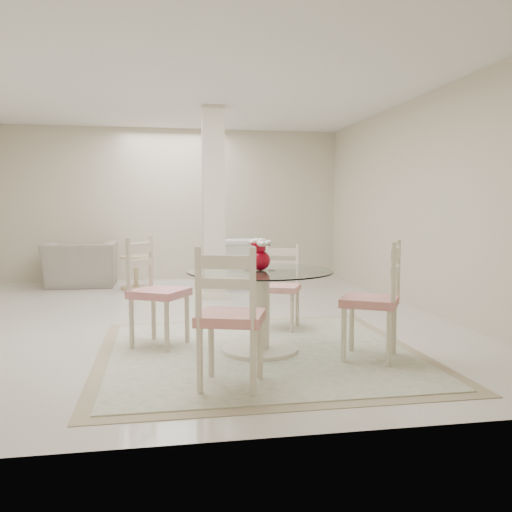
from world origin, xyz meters
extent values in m
plane|color=silver|center=(0.00, 0.00, 0.00)|extent=(7.00, 7.00, 0.00)
cube|color=beige|center=(0.00, 3.50, 1.35)|extent=(6.00, 0.02, 2.70)
cube|color=beige|center=(0.00, -3.50, 1.35)|extent=(6.00, 0.02, 2.70)
cube|color=beige|center=(3.00, 0.00, 1.35)|extent=(0.02, 7.00, 2.70)
cube|color=white|center=(0.00, 0.00, 2.70)|extent=(6.00, 7.00, 0.02)
cube|color=beige|center=(0.50, 1.30, 1.35)|extent=(0.30, 0.30, 2.70)
cube|color=tan|center=(0.61, -1.73, 0.00)|extent=(2.83, 2.83, 0.01)
cube|color=beige|center=(0.61, -1.73, 0.01)|extent=(2.59, 2.59, 0.01)
cylinder|color=#F0E7C5|center=(0.61, -1.73, 0.02)|extent=(0.67, 0.67, 0.05)
cylinder|color=#F0E7C5|center=(0.61, -1.73, 0.39)|extent=(0.17, 0.17, 0.69)
cylinder|color=#F0E7C5|center=(0.61, -1.73, 0.72)|extent=(0.28, 0.28, 0.03)
cylinder|color=white|center=(0.61, -1.73, 0.74)|extent=(1.28, 1.28, 0.01)
ellipsoid|color=#AE051A|center=(0.61, -1.73, 0.83)|extent=(0.18, 0.18, 0.17)
cylinder|color=#AE051A|center=(0.61, -1.73, 0.94)|extent=(0.10, 0.10, 0.05)
cylinder|color=#AE051A|center=(0.61, -1.73, 0.97)|extent=(0.16, 0.16, 0.02)
ellipsoid|color=white|center=(0.61, -1.73, 1.00)|extent=(0.11, 0.11, 0.05)
ellipsoid|color=white|center=(0.66, -1.71, 0.98)|extent=(0.11, 0.11, 0.05)
ellipsoid|color=white|center=(0.56, -1.70, 0.99)|extent=(0.11, 0.11, 0.05)
ellipsoid|color=white|center=(0.62, -1.79, 0.98)|extent=(0.11, 0.11, 0.05)
cylinder|color=beige|center=(1.42, -1.85, 0.23)|extent=(0.04, 0.04, 0.47)
cylinder|color=beige|center=(1.23, -2.17, 0.23)|extent=(0.04, 0.04, 0.47)
cylinder|color=beige|center=(1.73, -2.04, 0.23)|extent=(0.04, 0.04, 0.47)
cylinder|color=beige|center=(1.55, -2.36, 0.23)|extent=(0.04, 0.04, 0.47)
cube|color=#B01D12|center=(1.48, -2.10, 0.50)|extent=(0.61, 0.61, 0.07)
cube|color=beige|center=(1.66, -2.21, 0.84)|extent=(0.24, 0.37, 0.55)
cylinder|color=beige|center=(0.77, -0.94, 0.21)|extent=(0.04, 0.04, 0.42)
cylinder|color=beige|center=(1.06, -1.07, 0.21)|extent=(0.04, 0.04, 0.42)
cylinder|color=beige|center=(0.90, -0.64, 0.21)|extent=(0.04, 0.04, 0.42)
cylinder|color=beige|center=(1.20, -0.78, 0.21)|extent=(0.04, 0.04, 0.42)
cube|color=red|center=(0.98, -0.86, 0.45)|extent=(0.53, 0.53, 0.06)
cube|color=beige|center=(1.06, -0.69, 0.75)|extent=(0.35, 0.18, 0.49)
cylinder|color=beige|center=(-0.21, -1.61, 0.23)|extent=(0.04, 0.04, 0.47)
cylinder|color=beige|center=(-0.01, -1.30, 0.23)|extent=(0.04, 0.04, 0.47)
cylinder|color=beige|center=(-0.52, -1.42, 0.23)|extent=(0.04, 0.04, 0.47)
cylinder|color=beige|center=(-0.33, -1.11, 0.23)|extent=(0.04, 0.04, 0.47)
cube|color=#B4131E|center=(-0.27, -1.36, 0.51)|extent=(0.62, 0.62, 0.07)
cube|color=beige|center=(-0.44, -1.25, 0.85)|extent=(0.25, 0.37, 0.55)
cylinder|color=beige|center=(0.47, -2.48, 0.24)|extent=(0.05, 0.05, 0.47)
cylinder|color=beige|center=(0.11, -2.37, 0.24)|extent=(0.05, 0.05, 0.47)
cylinder|color=beige|center=(0.36, -2.84, 0.24)|extent=(0.05, 0.05, 0.47)
cylinder|color=beige|center=(0.00, -2.73, 0.24)|extent=(0.05, 0.05, 0.47)
cube|color=#B52213|center=(0.24, -2.61, 0.51)|extent=(0.57, 0.57, 0.07)
cube|color=beige|center=(0.17, -2.80, 0.85)|extent=(0.41, 0.17, 0.56)
imported|color=gray|center=(-1.54, 2.84, 0.37)|extent=(1.13, 0.99, 0.73)
imported|color=silver|center=(1.03, 2.72, 0.39)|extent=(0.87, 0.89, 0.79)
cylinder|color=tan|center=(-0.64, 2.39, 0.02)|extent=(0.49, 0.49, 0.04)
cylinder|color=tan|center=(-0.64, 2.39, 0.26)|extent=(0.07, 0.07, 0.47)
cylinder|color=tan|center=(-0.64, 2.39, 0.51)|extent=(0.51, 0.51, 0.03)
camera|label=1|loc=(-0.25, -6.37, 1.29)|focal=38.00mm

